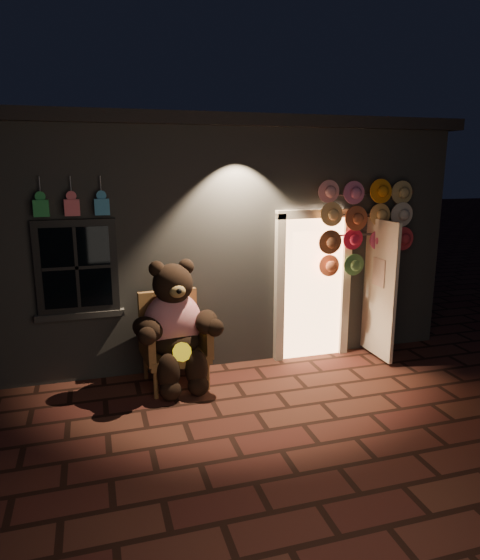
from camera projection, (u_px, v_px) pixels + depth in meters
name	position (u px, v px, depth m)	size (l,w,h in m)	color
ground	(256.00, 412.00, 5.80)	(60.00, 60.00, 0.00)	#4D281D
shop_building	(188.00, 224.00, 9.12)	(7.30, 5.95, 3.51)	slate
wicker_armchair	(173.00, 339.00, 6.50)	(0.88, 0.81, 1.19)	brown
teddy_bear	(175.00, 326.00, 6.31)	(1.20, 0.97, 1.65)	red
hat_rack	(363.00, 223.00, 7.10)	(1.47, 0.22, 2.60)	#59595E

